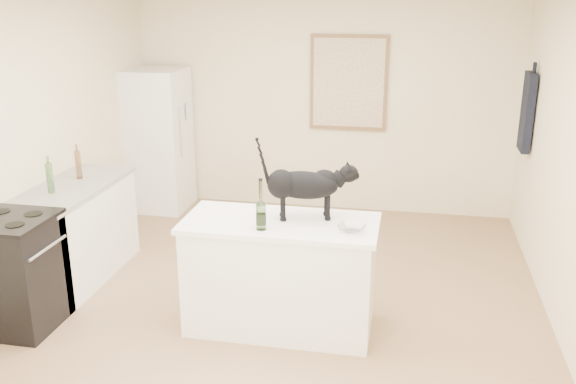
{
  "coord_description": "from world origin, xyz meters",
  "views": [
    {
      "loc": [
        1.03,
        -4.58,
        2.59
      ],
      "look_at": [
        0.15,
        -0.15,
        1.12
      ],
      "focal_mm": 39.02,
      "sensor_mm": 36.0,
      "label": 1
    }
  ],
  "objects_px": {
    "wine_bottle": "(261,207)",
    "glass_bowl": "(351,228)",
    "black_cat": "(304,189)",
    "stove": "(16,274)",
    "fridge": "(158,140)"
  },
  "relations": [
    {
      "from": "fridge",
      "to": "stove",
      "type": "bearing_deg",
      "value": -90.0
    },
    {
      "from": "wine_bottle",
      "to": "glass_bowl",
      "type": "distance_m",
      "value": 0.68
    },
    {
      "from": "stove",
      "to": "fridge",
      "type": "xyz_separation_m",
      "value": [
        0.0,
        2.95,
        0.4
      ]
    },
    {
      "from": "glass_bowl",
      "to": "wine_bottle",
      "type": "bearing_deg",
      "value": -172.36
    },
    {
      "from": "stove",
      "to": "wine_bottle",
      "type": "bearing_deg",
      "value": 5.89
    },
    {
      "from": "stove",
      "to": "glass_bowl",
      "type": "distance_m",
      "value": 2.66
    },
    {
      "from": "fridge",
      "to": "wine_bottle",
      "type": "relative_size",
      "value": 4.95
    },
    {
      "from": "fridge",
      "to": "wine_bottle",
      "type": "height_order",
      "value": "fridge"
    },
    {
      "from": "black_cat",
      "to": "glass_bowl",
      "type": "height_order",
      "value": "black_cat"
    },
    {
      "from": "black_cat",
      "to": "wine_bottle",
      "type": "relative_size",
      "value": 1.99
    },
    {
      "from": "fridge",
      "to": "glass_bowl",
      "type": "distance_m",
      "value": 3.72
    },
    {
      "from": "black_cat",
      "to": "glass_bowl",
      "type": "xyz_separation_m",
      "value": [
        0.39,
        -0.21,
        -0.21
      ]
    },
    {
      "from": "stove",
      "to": "fridge",
      "type": "bearing_deg",
      "value": 90.0
    },
    {
      "from": "stove",
      "to": "fridge",
      "type": "height_order",
      "value": "fridge"
    },
    {
      "from": "wine_bottle",
      "to": "glass_bowl",
      "type": "xyz_separation_m",
      "value": [
        0.66,
        0.09,
        -0.15
      ]
    }
  ]
}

